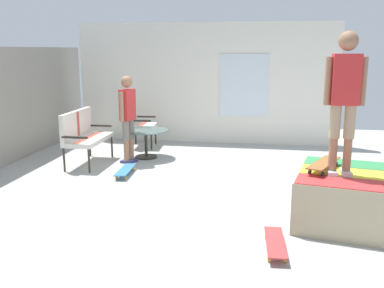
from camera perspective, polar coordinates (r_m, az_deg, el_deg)
The scene contains 11 objects.
ground_plane at distance 6.67m, azimuth 1.61°, elevation -6.89°, with size 12.00×12.00×0.10m, color #A8A8A3.
house_facade at distance 10.16m, azimuth 1.85°, elevation 7.98°, with size 0.23×6.00×2.75m.
skate_ramp at distance 5.84m, azimuth 20.04°, elevation -6.62°, with size 1.75×2.28×0.65m.
patio_bench at distance 8.44m, azimuth -14.17°, elevation 1.51°, with size 1.25×0.56×1.02m.
patio_chair_near_house at distance 9.74m, azimuth -7.14°, elevation 3.19°, with size 0.66×0.59×1.02m.
patio_table at distance 8.75m, azimuth -6.09°, elevation 0.79°, with size 0.90×0.90×0.57m.
person_watching at distance 8.33m, azimuth -8.46°, elevation 4.09°, with size 0.47×0.30×1.67m.
person_skater at distance 5.44m, azimuth 19.44°, elevation 6.38°, with size 0.25×0.48×1.71m.
skateboard_by_bench at distance 7.66m, azimuth -8.77°, elevation -3.42°, with size 0.81×0.25×0.10m.
skateboard_spare at distance 4.93m, azimuth 10.90°, elevation -12.62°, with size 0.81×0.24×0.10m.
skateboard_on_ramp at distance 5.74m, azimuth 16.94°, elevation -2.46°, with size 0.81×0.52×0.10m.
Camera 1 is at (-6.24, -0.84, 2.14)m, focal length 40.52 mm.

